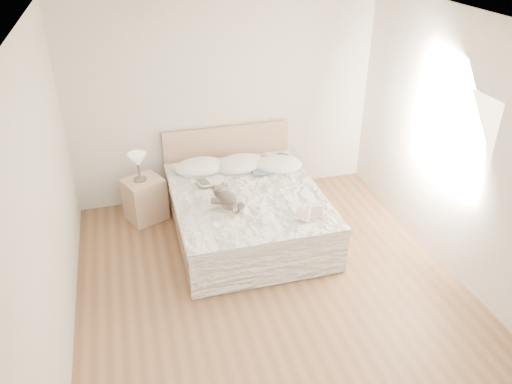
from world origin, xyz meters
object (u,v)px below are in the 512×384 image
bed (246,210)px  teddy_bear (229,205)px  nightstand (145,199)px  childrens_book (310,214)px  table_lamp (138,161)px  photo_book (210,182)px

bed → teddy_bear: bearing=-126.0°
nightstand → childrens_book: (1.68, -1.40, 0.35)m
nightstand → table_lamp: 0.54m
nightstand → bed: bearing=-28.4°
table_lamp → childrens_book: table_lamp is taller
table_lamp → teddy_bear: 1.38m
bed → teddy_bear: 0.60m
table_lamp → nightstand: bearing=-16.9°
bed → childrens_book: bearing=-56.1°
teddy_bear → bed: bearing=29.4°
nightstand → teddy_bear: teddy_bear is taller
photo_book → teddy_bear: teddy_bear is taller
table_lamp → childrens_book: size_ratio=1.08×
nightstand → childrens_book: childrens_book is taller
bed → childrens_book: size_ratio=6.44×
nightstand → teddy_bear: bearing=-49.4°
bed → nightstand: (-1.16, 0.63, -0.03)m
nightstand → teddy_bear: 1.40m
table_lamp → teddy_bear: table_lamp is taller
table_lamp → photo_book: 0.93m
photo_book → teddy_bear: 0.62m
photo_book → teddy_bear: (0.09, -0.61, 0.02)m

